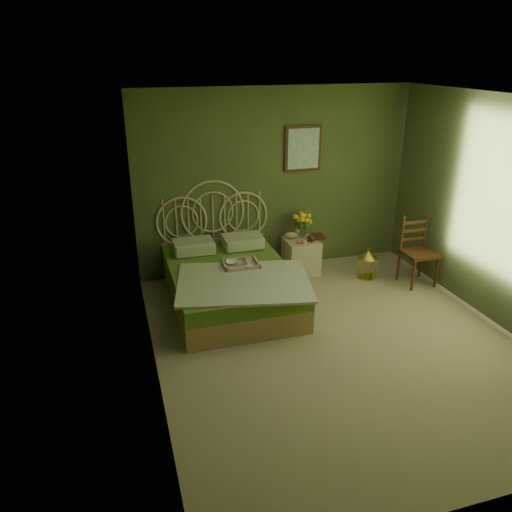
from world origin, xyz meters
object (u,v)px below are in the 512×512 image
object	(u,v)px
nightstand	(301,250)
chair	(416,246)
birdcage	(367,265)
bed	(230,281)

from	to	relation	value
nightstand	chair	xyz separation A→B (m)	(1.40, -0.75, 0.19)
birdcage	chair	bearing A→B (deg)	-27.01
bed	nightstand	xyz separation A→B (m)	(1.22, 0.63, 0.04)
bed	chair	world-z (taller)	bed
chair	birdcage	world-z (taller)	chair
nightstand	chair	world-z (taller)	chair
bed	nightstand	size ratio (longest dim) A/B	2.37
bed	chair	size ratio (longest dim) A/B	2.32
chair	birdcage	size ratio (longest dim) A/B	2.32
bed	birdcage	world-z (taller)	bed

